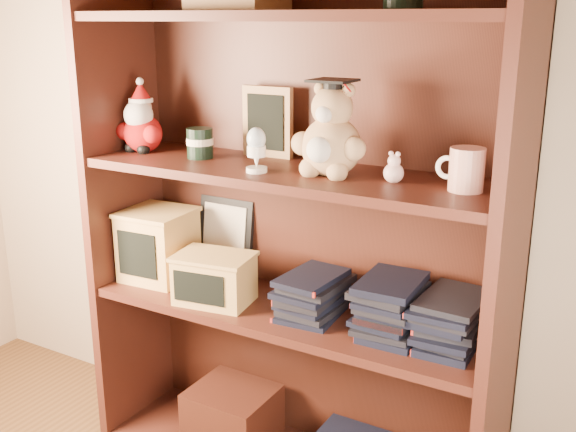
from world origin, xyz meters
name	(u,v)px	position (x,y,z in m)	size (l,w,h in m)	color
bookcase	(296,226)	(-0.03, 1.36, 0.78)	(1.20, 0.35, 1.60)	#401B12
shelf_lower	(288,312)	(-0.03, 1.30, 0.54)	(1.14, 0.33, 0.02)	#401B12
shelf_upper	(288,173)	(-0.03, 1.30, 0.94)	(1.14, 0.33, 0.02)	#401B12
santa_plush	(141,124)	(-0.53, 1.30, 1.03)	(0.16, 0.11, 0.22)	#A50F0F
teachers_tin	(200,143)	(-0.32, 1.30, 0.99)	(0.08, 0.08, 0.09)	black
chalkboard_plaque	(268,123)	(-0.16, 1.42, 1.05)	(0.16, 0.08, 0.20)	#9E7547
egg_cup	(256,148)	(-0.08, 1.23, 1.01)	(0.06, 0.06, 0.12)	white
grad_teddy_bear	(330,138)	(0.10, 1.30, 1.04)	(0.20, 0.17, 0.25)	tan
pink_figurine	(394,170)	(0.27, 1.30, 0.98)	(0.05, 0.05, 0.08)	beige
teacher_mug	(466,169)	(0.44, 1.30, 1.00)	(0.11, 0.08, 0.10)	silver
certificate_frame	(225,236)	(-0.34, 1.44, 0.67)	(0.20, 0.05, 0.24)	black
treats_box	(158,244)	(-0.49, 1.30, 0.66)	(0.21, 0.21, 0.22)	tan
pencils_box	(214,278)	(-0.23, 1.24, 0.62)	(0.24, 0.19, 0.14)	tan
book_stack_left	(316,296)	(0.06, 1.30, 0.61)	(0.14, 0.20, 0.11)	black
book_stack_mid	(393,307)	(0.28, 1.30, 0.62)	(0.14, 0.20, 0.14)	black
book_stack_right	(449,323)	(0.43, 1.30, 0.61)	(0.14, 0.20, 0.13)	black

